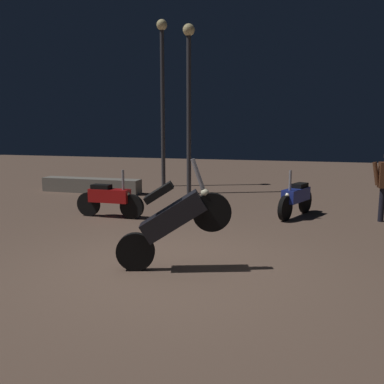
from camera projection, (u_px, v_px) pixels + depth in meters
ground_plane at (168, 267)px, 6.02m from camera, size 40.00×40.00×0.00m
motorcycle_black_foreground at (173, 220)px, 5.79m from camera, size 1.62×0.56×1.63m
motorcycle_blue_parked_left at (296, 198)px, 9.38m from camera, size 0.74×1.57×1.11m
motorcycle_red_parked_right at (109, 199)px, 9.28m from camera, size 1.66×0.31×1.11m
streetlamp_near at (189, 88)px, 12.19m from camera, size 0.36×0.36×5.07m
streetlamp_far at (162, 84)px, 13.74m from camera, size 0.36×0.36×5.59m
planter_wall_low at (91, 185)px, 12.89m from camera, size 3.27×0.50×0.45m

